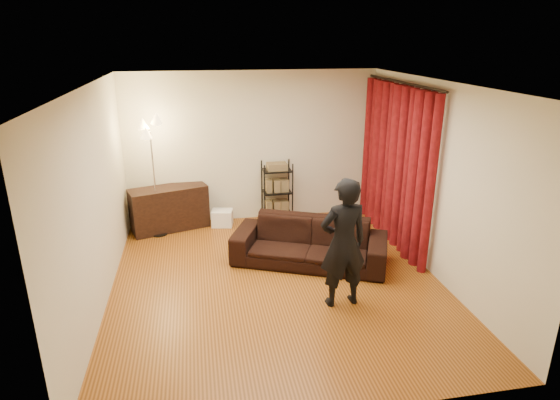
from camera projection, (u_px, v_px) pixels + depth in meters
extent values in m
plane|color=#9C591E|center=(277.00, 281.00, 6.55)|extent=(5.00, 5.00, 0.00)
plane|color=white|center=(276.00, 84.00, 5.65)|extent=(5.00, 5.00, 0.00)
plane|color=beige|center=(253.00, 147.00, 8.42)|extent=(5.00, 0.00, 5.00)
plane|color=beige|center=(330.00, 285.00, 3.78)|extent=(5.00, 0.00, 5.00)
plane|color=beige|center=(96.00, 200.00, 5.72)|extent=(0.00, 5.00, 5.00)
plane|color=beige|center=(436.00, 181.00, 6.48)|extent=(0.00, 5.00, 5.00)
cylinder|color=black|center=(403.00, 82.00, 7.10)|extent=(0.04, 2.65, 0.04)
imported|color=black|center=(309.00, 242.00, 6.99)|extent=(2.43, 1.71, 0.66)
imported|color=black|center=(343.00, 243.00, 5.75)|extent=(0.65, 0.46, 1.68)
cube|color=black|center=(169.00, 208.00, 8.22)|extent=(1.40, 0.87, 0.77)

